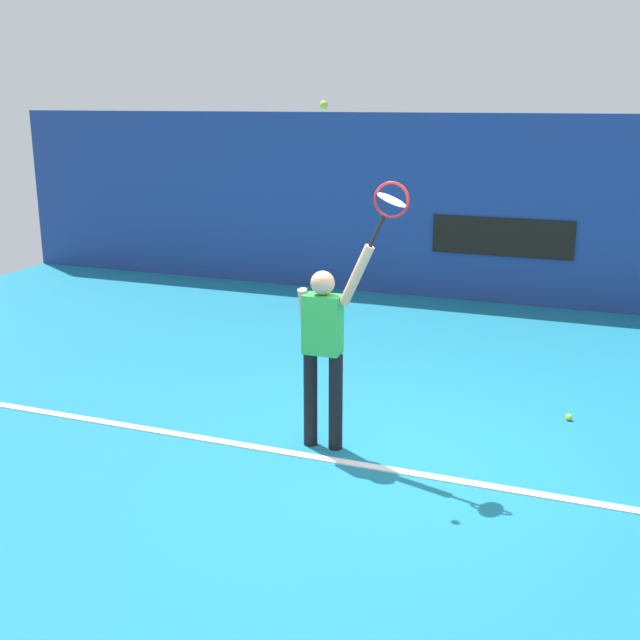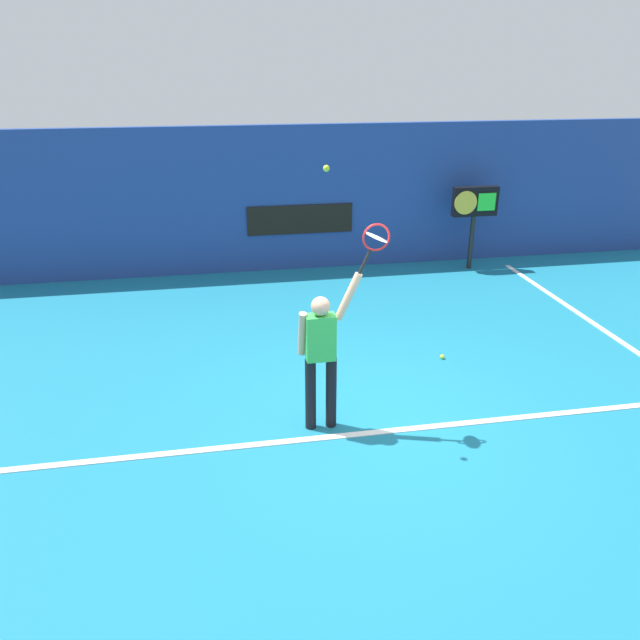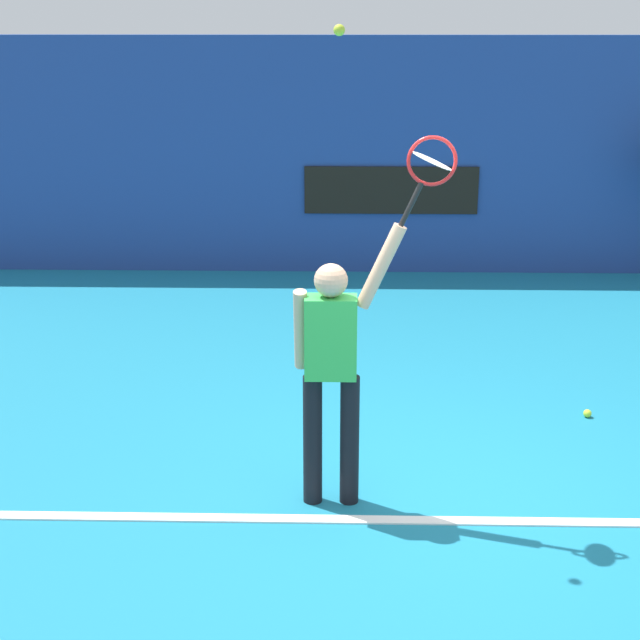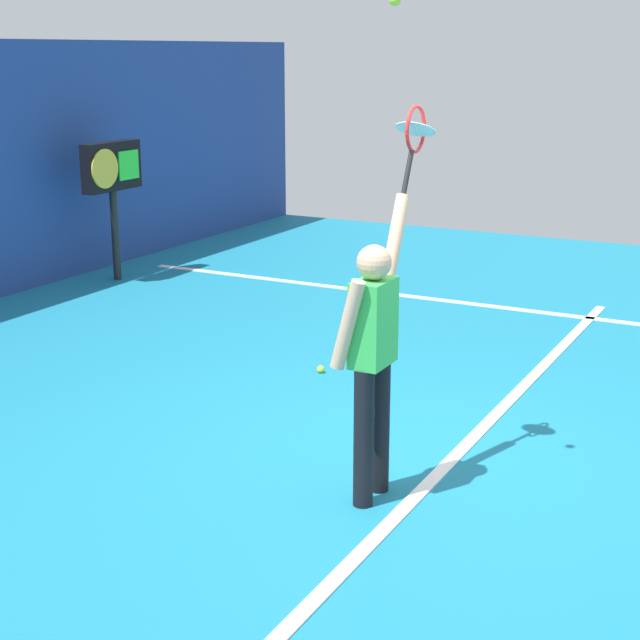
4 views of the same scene
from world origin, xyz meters
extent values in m
plane|color=teal|center=(0.00, 0.00, 0.00)|extent=(18.00, 18.00, 0.00)
cube|color=white|center=(0.00, -0.30, 0.01)|extent=(10.00, 0.10, 0.01)
cube|color=white|center=(4.45, 2.00, 0.01)|extent=(0.10, 7.00, 0.01)
cylinder|color=black|center=(-0.80, -0.04, 0.46)|extent=(0.13, 0.13, 0.92)
cylinder|color=black|center=(-0.55, -0.04, 0.46)|extent=(0.13, 0.13, 0.92)
cube|color=green|center=(-0.68, -0.04, 1.20)|extent=(0.34, 0.20, 0.55)
sphere|color=#D8A884|center=(-0.68, -0.04, 1.58)|extent=(0.22, 0.22, 0.22)
cylinder|color=#D8A884|center=(-0.37, -0.04, 1.67)|extent=(0.32, 0.09, 0.57)
cylinder|color=#D8A884|center=(-0.88, 0.04, 1.22)|extent=(0.09, 0.23, 0.58)
cylinder|color=black|center=(-0.19, -0.04, 2.08)|extent=(0.15, 0.03, 0.29)
torus|color=red|center=(-0.07, -0.04, 2.35)|extent=(0.41, 0.02, 0.41)
cylinder|color=silver|center=(-0.07, -0.04, 2.35)|extent=(0.25, 0.27, 0.11)
sphere|color=#CCE033|center=(-0.64, -0.12, 3.12)|extent=(0.07, 0.07, 0.07)
cylinder|color=black|center=(3.56, 5.50, 0.57)|extent=(0.10, 0.10, 1.14)
cube|color=black|center=(3.56, 5.50, 1.44)|extent=(0.95, 0.18, 0.60)
cylinder|color=gold|center=(3.32, 5.40, 1.44)|extent=(0.48, 0.02, 0.48)
cube|color=#26D833|center=(3.77, 5.40, 1.44)|extent=(0.38, 0.02, 0.36)
sphere|color=#CCE033|center=(1.44, 1.45, 0.03)|extent=(0.07, 0.07, 0.07)
camera|label=1|loc=(1.79, -6.53, 3.16)|focal=44.85mm
camera|label=2|loc=(-1.84, -6.36, 4.13)|focal=34.59mm
camera|label=3|loc=(-0.61, -5.93, 3.21)|focal=53.64mm
camera|label=4|loc=(-6.06, -2.48, 2.84)|focal=54.96mm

